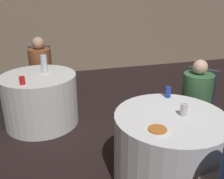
# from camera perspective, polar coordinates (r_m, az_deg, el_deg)

# --- Properties ---
(ground_plane) EXTENTS (16.00, 16.00, 0.00)m
(ground_plane) POSITION_cam_1_polar(r_m,az_deg,el_deg) (2.92, 11.64, -18.71)
(ground_plane) COLOR black
(wall_back) EXTENTS (16.00, 0.06, 2.80)m
(wall_back) POSITION_cam_1_polar(r_m,az_deg,el_deg) (6.10, -5.45, 17.23)
(wall_back) COLOR gray
(wall_back) RESTS_ON ground_plane
(table_near) EXTENTS (1.10, 1.10, 0.75)m
(table_near) POSITION_cam_1_polar(r_m,az_deg,el_deg) (2.66, 12.62, -13.09)
(table_near) COLOR silver
(table_near) RESTS_ON ground_plane
(table_far) EXTENTS (1.07, 1.07, 0.75)m
(table_far) POSITION_cam_1_polar(r_m,az_deg,el_deg) (3.82, -15.99, -2.20)
(table_far) COLOR white
(table_far) RESTS_ON ground_plane
(chair_near_northeast) EXTENTS (0.56, 0.56, 0.96)m
(chair_near_northeast) POSITION_cam_1_polar(r_m,az_deg,el_deg) (3.40, 18.99, -2.22)
(chair_near_northeast) COLOR #383842
(chair_near_northeast) RESTS_ON ground_plane
(chair_far_north) EXTENTS (0.42, 0.42, 0.96)m
(chair_far_north) POSITION_cam_1_polar(r_m,az_deg,el_deg) (4.65, -15.86, 4.55)
(chair_far_north) COLOR #383842
(chair_far_north) RESTS_ON ground_plane
(person_green_jacket) EXTENTS (0.50, 0.49, 1.11)m
(person_green_jacket) POSITION_cam_1_polar(r_m,az_deg,el_deg) (3.24, 18.22, -3.02)
(person_green_jacket) COLOR #4C4238
(person_green_jacket) RESTS_ON ground_plane
(person_floral_shirt) EXTENTS (0.38, 0.53, 1.15)m
(person_floral_shirt) POSITION_cam_1_polar(r_m,az_deg,el_deg) (4.49, -15.96, 4.40)
(person_floral_shirt) COLOR black
(person_floral_shirt) RESTS_ON ground_plane
(pizza_plate_near) EXTENTS (0.24, 0.24, 0.02)m
(pizza_plate_near) POSITION_cam_1_polar(r_m,az_deg,el_deg) (2.20, 10.34, -9.03)
(pizza_plate_near) COLOR white
(pizza_plate_near) RESTS_ON table_near
(soda_can_silver) EXTENTS (0.07, 0.07, 0.12)m
(soda_can_silver) POSITION_cam_1_polar(r_m,az_deg,el_deg) (2.47, 16.09, -4.49)
(soda_can_silver) COLOR silver
(soda_can_silver) RESTS_ON table_near
(soda_can_blue) EXTENTS (0.07, 0.07, 0.12)m
(soda_can_blue) POSITION_cam_1_polar(r_m,az_deg,el_deg) (2.85, 12.68, -0.57)
(soda_can_blue) COLOR #1E38A5
(soda_can_blue) RESTS_ON table_near
(bottle_far) EXTENTS (0.09, 0.09, 0.26)m
(bottle_far) POSITION_cam_1_polar(r_m,az_deg,el_deg) (3.73, -15.25, 5.62)
(bottle_far) COLOR silver
(bottle_far) RESTS_ON table_far
(cup_far) EXTENTS (0.07, 0.07, 0.11)m
(cup_far) POSITION_cam_1_polar(r_m,az_deg,el_deg) (3.37, -19.85, 1.95)
(cup_far) COLOR red
(cup_far) RESTS_ON table_far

